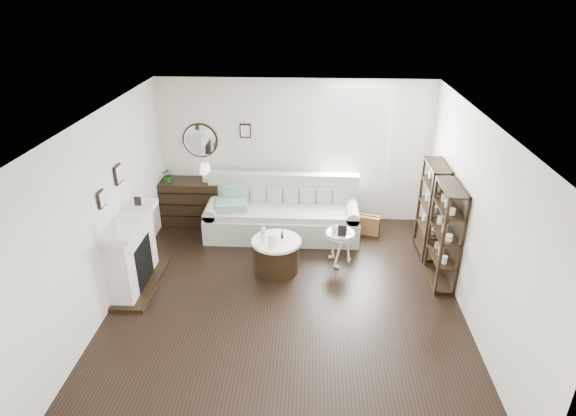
# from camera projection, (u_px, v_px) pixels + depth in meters

# --- Properties ---
(room) EXTENTS (5.50, 5.50, 5.50)m
(room) POSITION_uv_depth(u_px,v_px,m) (335.00, 141.00, 8.73)
(room) COLOR black
(room) RESTS_ON ground
(fireplace) EXTENTS (0.50, 1.40, 1.84)m
(fireplace) POSITION_uv_depth(u_px,v_px,m) (133.00, 254.00, 7.17)
(fireplace) COLOR silver
(fireplace) RESTS_ON ground
(shelf_unit_far) EXTENTS (0.30, 0.80, 1.60)m
(shelf_unit_far) POSITION_uv_depth(u_px,v_px,m) (432.00, 209.00, 7.96)
(shelf_unit_far) COLOR black
(shelf_unit_far) RESTS_ON ground
(shelf_unit_near) EXTENTS (0.30, 0.80, 1.60)m
(shelf_unit_near) POSITION_uv_depth(u_px,v_px,m) (445.00, 236.00, 7.15)
(shelf_unit_near) COLOR black
(shelf_unit_near) RESTS_ON ground
(sofa) EXTENTS (2.74, 0.95, 1.06)m
(sofa) POSITION_uv_depth(u_px,v_px,m) (282.00, 216.00, 8.76)
(sofa) COLOR #B3BBA7
(sofa) RESTS_ON ground
(quilt) EXTENTS (0.61, 0.52, 0.14)m
(quilt) POSITION_uv_depth(u_px,v_px,m) (232.00, 205.00, 8.56)
(quilt) COLOR #24855A
(quilt) RESTS_ON sofa
(suitcase) EXTENTS (0.56, 0.32, 0.35)m
(suitcase) POSITION_uv_depth(u_px,v_px,m) (365.00, 224.00, 8.84)
(suitcase) COLOR brown
(suitcase) RESTS_ON ground
(dresser) EXTENTS (1.27, 0.54, 0.84)m
(dresser) POSITION_uv_depth(u_px,v_px,m) (189.00, 201.00, 9.16)
(dresser) COLOR black
(dresser) RESTS_ON ground
(table_lamp) EXTENTS (0.25, 0.25, 0.35)m
(table_lamp) POSITION_uv_depth(u_px,v_px,m) (205.00, 172.00, 8.89)
(table_lamp) COLOR #F6E7CF
(table_lamp) RESTS_ON dresser
(potted_plant) EXTENTS (0.30, 0.28, 0.28)m
(potted_plant) POSITION_uv_depth(u_px,v_px,m) (168.00, 175.00, 8.89)
(potted_plant) COLOR #175117
(potted_plant) RESTS_ON dresser
(drum_table) EXTENTS (0.78, 0.78, 0.54)m
(drum_table) POSITION_uv_depth(u_px,v_px,m) (277.00, 255.00, 7.67)
(drum_table) COLOR black
(drum_table) RESTS_ON ground
(pedestal_table) EXTENTS (0.47, 0.47, 0.57)m
(pedestal_table) POSITION_uv_depth(u_px,v_px,m) (340.00, 235.00, 7.75)
(pedestal_table) COLOR silver
(pedestal_table) RESTS_ON ground
(eiffel_drum) EXTENTS (0.13, 0.13, 0.19)m
(eiffel_drum) POSITION_uv_depth(u_px,v_px,m) (282.00, 233.00, 7.55)
(eiffel_drum) COLOR black
(eiffel_drum) RESTS_ON drum_table
(bottle_drum) EXTENTS (0.08, 0.08, 0.32)m
(bottle_drum) POSITION_uv_depth(u_px,v_px,m) (263.00, 233.00, 7.41)
(bottle_drum) COLOR silver
(bottle_drum) RESTS_ON drum_table
(card_frame_drum) EXTENTS (0.14, 0.06, 0.18)m
(card_frame_drum) POSITION_uv_depth(u_px,v_px,m) (272.00, 241.00, 7.34)
(card_frame_drum) COLOR white
(card_frame_drum) RESTS_ON drum_table
(eiffel_ped) EXTENTS (0.12, 0.12, 0.17)m
(eiffel_ped) POSITION_uv_depth(u_px,v_px,m) (346.00, 227.00, 7.72)
(eiffel_ped) COLOR black
(eiffel_ped) RESTS_ON pedestal_table
(flask_ped) EXTENTS (0.13, 0.13, 0.24)m
(flask_ped) POSITION_uv_depth(u_px,v_px,m) (335.00, 225.00, 7.70)
(flask_ped) COLOR silver
(flask_ped) RESTS_ON pedestal_table
(card_frame_ped) EXTENTS (0.14, 0.07, 0.18)m
(card_frame_ped) POSITION_uv_depth(u_px,v_px,m) (342.00, 231.00, 7.58)
(card_frame_ped) COLOR black
(card_frame_ped) RESTS_ON pedestal_table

